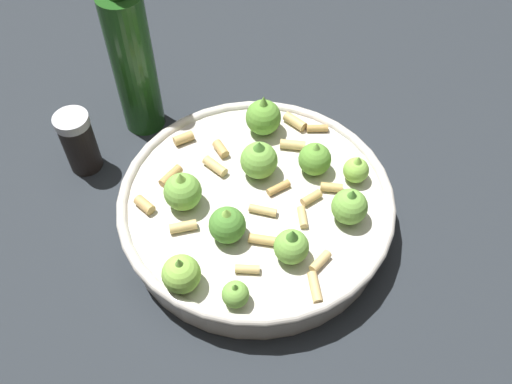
# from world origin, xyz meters

# --- Properties ---
(ground_plane) EXTENTS (2.40, 2.40, 0.00)m
(ground_plane) POSITION_xyz_m (0.00, 0.00, 0.00)
(ground_plane) COLOR #23282D
(cooking_pan) EXTENTS (0.32, 0.32, 0.10)m
(cooking_pan) POSITION_xyz_m (0.00, -0.00, 0.03)
(cooking_pan) COLOR beige
(cooking_pan) RESTS_ON ground
(pepper_shaker) EXTENTS (0.04, 0.04, 0.09)m
(pepper_shaker) POSITION_xyz_m (-0.12, 0.21, 0.04)
(pepper_shaker) COLOR black
(pepper_shaker) RESTS_ON ground
(olive_oil_bottle) EXTENTS (0.06, 0.06, 0.25)m
(olive_oil_bottle) POSITION_xyz_m (-0.02, 0.23, 0.11)
(olive_oil_bottle) COLOR #1E4C19
(olive_oil_bottle) RESTS_ON ground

